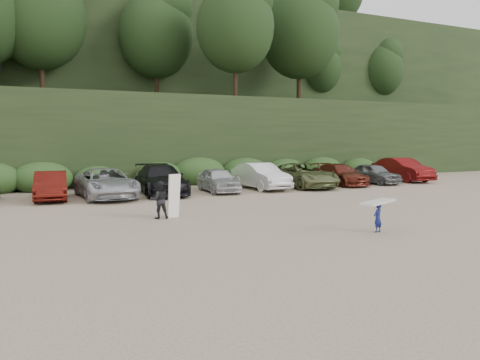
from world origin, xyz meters
TOP-DOWN VIEW (x-y plane):
  - ground at (0.00, 0.00)m, footprint 120.00×120.00m
  - hillside_backdrop at (-0.26, 35.93)m, footprint 90.00×41.50m
  - parked_cars at (-0.95, 9.84)m, footprint 40.06×6.12m
  - child_surfer at (3.79, -3.10)m, footprint 1.78×1.15m
  - adult_surfer at (-1.95, 2.46)m, footprint 1.20×0.63m

SIDE VIEW (x-z plane):
  - ground at x=0.00m, z-range 0.00..0.00m
  - child_surfer at x=3.79m, z-range 0.19..1.23m
  - adult_surfer at x=-1.95m, z-range -0.12..1.58m
  - parked_cars at x=-0.95m, z-range -0.08..1.57m
  - hillside_backdrop at x=-0.26m, z-range -2.78..25.22m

